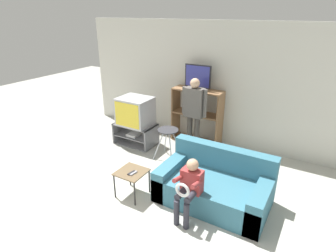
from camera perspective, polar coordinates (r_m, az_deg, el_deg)
name	(u,v)px	position (r m, az deg, el deg)	size (l,w,h in m)	color
ground_plane	(95,245)	(4.01, -14.59, -22.29)	(18.00, 18.00, 0.00)	#B7B7AD
wall_back	(212,84)	(6.17, 8.97, 8.41)	(6.40, 0.06, 2.60)	beige
tv_stand	(136,134)	(6.27, -6.58, -1.59)	(0.90, 0.55, 0.46)	slate
television_main	(135,111)	(6.07, -6.68, 3.00)	(0.69, 0.59, 0.60)	#B2B2B7
media_shelf	(197,116)	(6.22, 5.87, 2.10)	(1.10, 0.38, 1.21)	#8E6642
television_flat	(198,78)	(5.99, 6.06, 9.72)	(0.58, 0.20, 0.52)	black
folding_stool	(168,134)	(5.51, 0.00, -1.61)	(0.46, 0.45, 0.62)	#B7B7BC
snack_table	(132,175)	(4.52, -7.39, -9.76)	(0.44, 0.44, 0.43)	brown
remote_control_black	(131,173)	(4.44, -7.43, -9.41)	(0.04, 0.14, 0.02)	#232328
remote_control_white	(134,173)	(4.43, -7.02, -9.50)	(0.04, 0.14, 0.02)	gray
couch	(215,186)	(4.49, 9.44, -11.85)	(1.66, 0.97, 0.79)	teal
person_standing_adult	(194,109)	(5.62, 5.31, 3.47)	(0.53, 0.20, 1.57)	#3D3833
person_seated_child	(189,186)	(3.96, 4.32, -11.97)	(0.33, 0.43, 0.91)	#2D2D38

